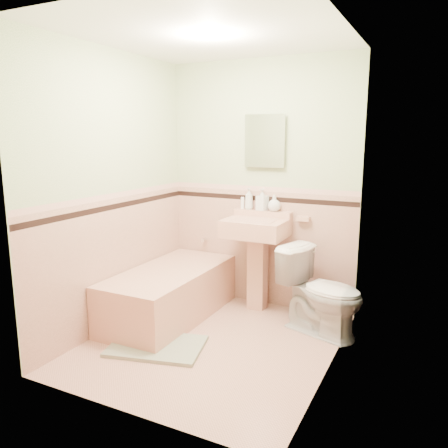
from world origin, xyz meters
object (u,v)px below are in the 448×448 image
at_px(medicine_cabinet, 265,141).
at_px(soap_bottle_left, 249,199).
at_px(bathtub, 170,295).
at_px(shoe, 157,334).
at_px(soap_bottle_right, 274,203).
at_px(bucket, 304,303).
at_px(sink, 255,265).
at_px(soap_bottle_mid, 262,200).
at_px(toilet, 322,292).

distance_m(medicine_cabinet, soap_bottle_left, 0.60).
relative_size(bathtub, soap_bottle_left, 6.89).
bearing_deg(shoe, soap_bottle_left, 95.95).
height_order(medicine_cabinet, soap_bottle_left, medicine_cabinet).
height_order(soap_bottle_right, bucket, soap_bottle_right).
distance_m(sink, soap_bottle_mid, 0.67).
height_order(bathtub, bucket, bathtub).
distance_m(bathtub, soap_bottle_right, 1.38).
xyz_separation_m(sink, shoe, (-0.49, -1.03, -0.41)).
distance_m(medicine_cabinet, shoe, 2.11).
xyz_separation_m(soap_bottle_left, toilet, (0.89, -0.42, -0.73)).
xyz_separation_m(soap_bottle_mid, shoe, (-0.48, -1.21, -1.06)).
bearing_deg(soap_bottle_mid, bucket, -7.62).
bearing_deg(soap_bottle_left, shoe, -105.51).
distance_m(soap_bottle_mid, toilet, 1.12).
bearing_deg(bucket, sink, -166.80).
bearing_deg(soap_bottle_right, toilet, -34.06).
bearing_deg(medicine_cabinet, soap_bottle_right, -13.92).
bearing_deg(sink, toilet, -17.79).
bearing_deg(sink, medicine_cabinet, 90.00).
height_order(sink, soap_bottle_mid, soap_bottle_mid).
xyz_separation_m(bathtub, toilet, (1.42, 0.29, 0.16)).
height_order(soap_bottle_mid, soap_bottle_right, soap_bottle_mid).
distance_m(medicine_cabinet, toilet, 1.57).
bearing_deg(toilet, bathtub, 119.92).
distance_m(bathtub, soap_bottle_left, 1.25).
bearing_deg(shoe, bathtub, 132.28).
relative_size(medicine_cabinet, toilet, 0.63).
bearing_deg(toilet, soap_bottle_mid, 79.02).
distance_m(soap_bottle_right, bucket, 1.04).
bearing_deg(bucket, toilet, -54.32).
relative_size(bathtub, toilet, 1.94).
bearing_deg(sink, bucket, 13.20).
relative_size(bucket, shoe, 1.54).
bearing_deg(bathtub, soap_bottle_right, 41.55).
bearing_deg(bucket, soap_bottle_right, 169.73).
distance_m(toilet, bucket, 0.51).
distance_m(bathtub, toilet, 1.46).
height_order(sink, medicine_cabinet, medicine_cabinet).
xyz_separation_m(bathtub, bucket, (1.17, 0.64, -0.11)).
bearing_deg(bathtub, soap_bottle_mid, 46.57).
height_order(soap_bottle_left, soap_bottle_mid, same).
relative_size(soap_bottle_mid, toilet, 0.28).
distance_m(bathtub, soap_bottle_mid, 1.32).
xyz_separation_m(soap_bottle_left, bucket, (0.64, -0.07, -1.00)).
bearing_deg(sink, soap_bottle_mid, 92.54).
height_order(sink, shoe, sink).
xyz_separation_m(sink, toilet, (0.74, -0.24, -0.09)).
relative_size(soap_bottle_right, bucket, 0.73).
bearing_deg(shoe, medicine_cabinet, 89.89).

